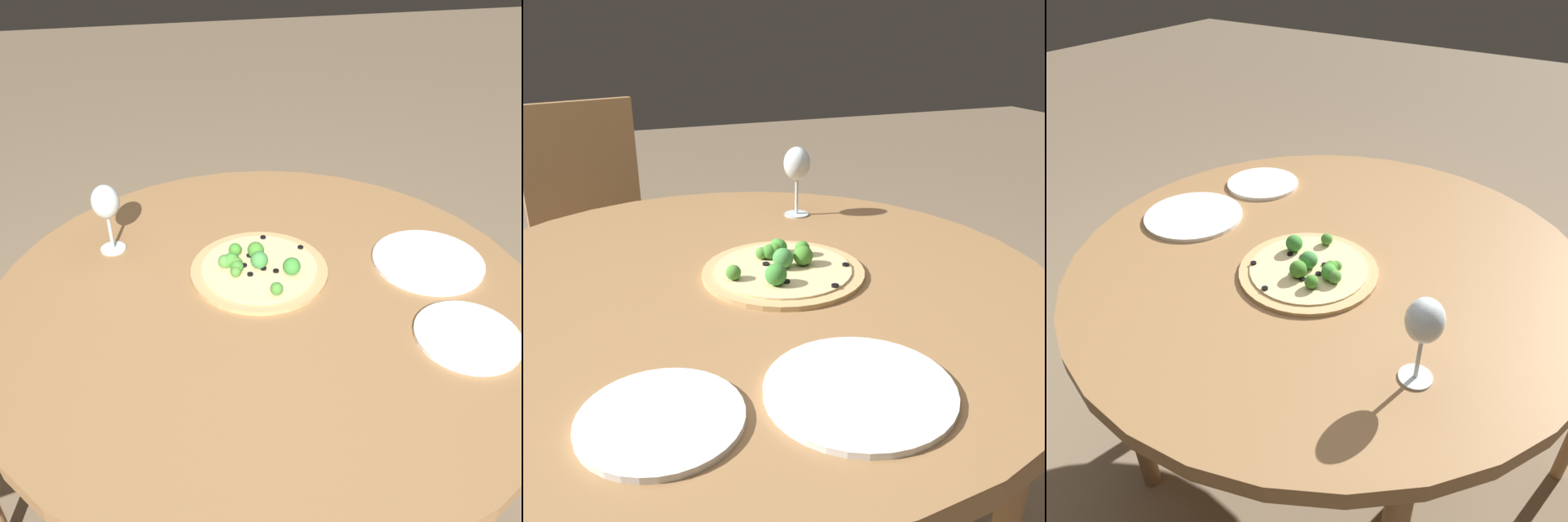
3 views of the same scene
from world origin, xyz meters
The scene contains 6 objects.
ground_plane centered at (0.00, 0.00, 0.00)m, with size 12.00×12.00×0.00m, color #847056.
dining_table centered at (0.00, 0.00, 0.70)m, with size 1.23×1.23×0.76m.
pizza centered at (0.09, 0.00, 0.77)m, with size 0.32×0.32×0.05m.
wine_glass centered at (0.25, 0.33, 0.89)m, with size 0.07×0.07×0.17m.
plate_near centered at (-0.22, -0.37, 0.77)m, with size 0.21×0.21×0.01m.
plate_far centered at (0.05, -0.40, 0.77)m, with size 0.26×0.26×0.01m.
Camera 1 is at (-0.98, 0.21, 1.56)m, focal length 40.00 mm.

